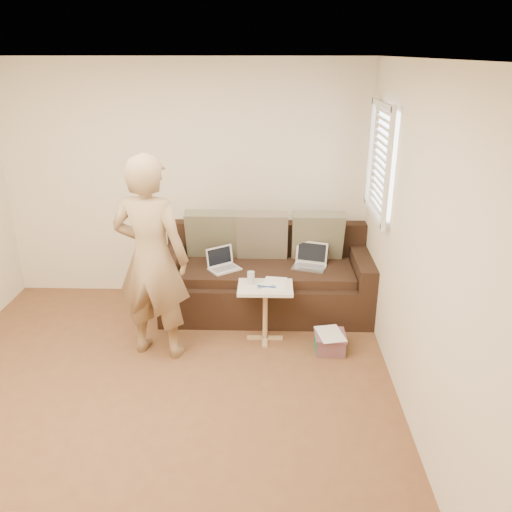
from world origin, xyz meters
The scene contains 17 objects.
floor centered at (0.00, 0.00, 0.00)m, with size 4.50×4.50×0.00m, color brown.
ceiling centered at (0.00, 0.00, 2.60)m, with size 4.50×4.50×0.00m, color white.
wall_back centered at (0.00, 2.25, 1.30)m, with size 4.00×4.00×0.00m, color beige.
wall_right centered at (2.00, 0.00, 1.30)m, with size 4.50×4.50×0.00m, color beige.
window_blinds centered at (1.95, 1.50, 1.70)m, with size 0.12×0.88×1.08m, color white, non-canonical shape.
sofa centered at (0.90, 1.77, 0.42)m, with size 2.20×0.95×0.85m, color black, non-canonical shape.
pillow_left centered at (0.30, 2.00, 0.79)m, with size 0.55×0.14×0.55m, color #69654D, non-canonical shape.
pillow_mid centered at (0.85, 1.97, 0.79)m, with size 0.55×0.14×0.55m, color brown, non-canonical shape.
pillow_right centered at (1.45, 1.97, 0.79)m, with size 0.55×0.14×0.55m, color #69654D, non-canonical shape.
laptop_silver centered at (1.35, 1.73, 0.52)m, with size 0.34×0.24×0.23m, color #B7BABC, non-canonical shape.
laptop_white centered at (0.47, 1.65, 0.52)m, with size 0.30×0.22×0.22m, color white, non-canonical shape.
person centered at (-0.11, 0.90, 0.94)m, with size 0.69×0.47×1.89m, color olive.
side_table centered at (0.89, 1.15, 0.29)m, with size 0.52×0.36×0.57m, color silver, non-canonical shape.
drinking_glass centered at (0.76, 1.21, 0.63)m, with size 0.07×0.07×0.12m, color silver, non-canonical shape.
scissors centered at (0.91, 1.12, 0.58)m, with size 0.18×0.10×0.02m, color silver, non-canonical shape.
paper_on_table centered at (0.98, 1.21, 0.57)m, with size 0.21×0.30×0.00m, color white, non-canonical shape.
striped_box centered at (1.51, 0.95, 0.09)m, with size 0.29×0.29×0.18m, color #C71D4F, non-canonical shape.
Camera 1 is at (0.92, -3.27, 2.65)m, focal length 36.13 mm.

